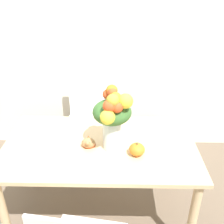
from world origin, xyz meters
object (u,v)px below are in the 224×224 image
(flower_vase, at_px, (113,116))
(turkey_figurine, at_px, (89,141))
(dining_chair_near_window, at_px, (88,119))
(pumpkin, at_px, (137,149))

(flower_vase, xyz_separation_m, turkey_figurine, (-0.17, 0.02, -0.23))
(flower_vase, height_order, turkey_figurine, flower_vase)
(turkey_figurine, xyz_separation_m, dining_chair_near_window, (-0.09, 0.79, -0.27))
(flower_vase, xyz_separation_m, pumpkin, (0.17, -0.07, -0.22))
(turkey_figurine, bearing_deg, flower_vase, -7.96)
(turkey_figurine, distance_m, dining_chair_near_window, 0.84)
(dining_chair_near_window, bearing_deg, flower_vase, -73.58)
(flower_vase, bearing_deg, pumpkin, -22.54)
(flower_vase, distance_m, turkey_figurine, 0.29)
(pumpkin, height_order, dining_chair_near_window, dining_chair_near_window)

